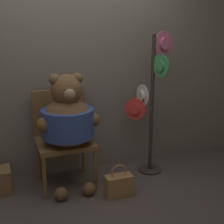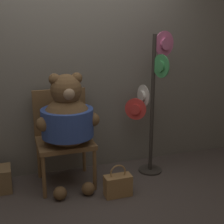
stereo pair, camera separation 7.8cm
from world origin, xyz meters
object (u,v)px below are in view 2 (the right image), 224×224
hat_display_rack (151,98)px  handbag_on_ground (118,185)px  teddy_bear (67,119)px  chair (63,133)px

hat_display_rack → handbag_on_ground: size_ratio=4.78×
teddy_bear → handbag_on_ground: (0.43, -0.34, -0.65)m
chair → hat_display_rack: size_ratio=0.62×
chair → handbag_on_ground: (0.46, -0.52, -0.44)m
teddy_bear → handbag_on_ground: teddy_bear is taller
handbag_on_ground → chair: bearing=131.3°
hat_display_rack → chair: bearing=176.5°
chair → hat_display_rack: 1.08m
teddy_bear → chair: bearing=97.4°
chair → handbag_on_ground: 0.82m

